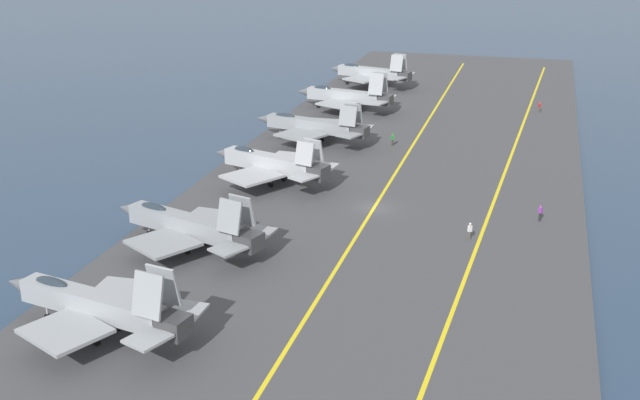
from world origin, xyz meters
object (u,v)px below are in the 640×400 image
parked_jet_second (96,304)px  parked_jet_sixth (346,96)px  crew_red_vest (539,106)px  crew_white_vest (470,230)px  parked_jet_fifth (312,125)px  parked_jet_seventh (371,73)px  crew_green_vest (393,139)px  crew_purple_vest (540,212)px  parked_jet_third (188,225)px  parked_jet_fourth (271,163)px

parked_jet_second → parked_jet_sixth: 74.69m
crew_red_vest → crew_white_vest: (-55.55, 5.39, 0.00)m
parked_jet_fifth → crew_white_vest: 37.73m
parked_jet_seventh → crew_white_vest: bearing=-160.0°
parked_jet_seventh → crew_green_vest: (-36.67, -11.03, -1.68)m
parked_jet_second → crew_purple_vest: (33.41, -31.58, -1.64)m
crew_purple_vest → parked_jet_third: bearing=116.8°
parked_jet_fifth → crew_red_vest: (26.72, -29.69, -1.53)m
parked_jet_fourth → crew_purple_vest: size_ratio=9.14×
crew_purple_vest → crew_white_vest: 9.50m
parked_jet_seventh → crew_red_vest: (-11.64, -29.86, -1.68)m
crew_red_vest → parked_jet_third: bearing=154.5°
parked_jet_fifth → parked_jet_sixth: size_ratio=1.05×
parked_jet_sixth → crew_white_vest: bearing=-153.1°
crew_white_vest → parked_jet_fifth: bearing=40.1°
parked_jet_sixth → parked_jet_third: bearing=178.9°
crew_white_vest → parked_jet_seventh: bearing=20.0°
parked_jet_second → parked_jet_seventh: bearing=-0.4°
parked_jet_third → parked_jet_seventh: bearing=-0.8°
parked_jet_fifth → crew_green_vest: 11.10m
parked_jet_second → crew_green_vest: (57.00, -11.63, -1.65)m
parked_jet_fourth → crew_white_vest: 26.60m
crew_green_vest → parked_jet_sixth: bearing=31.8°
parked_jet_sixth → parked_jet_seventh: size_ratio=1.02×
parked_jet_second → parked_jet_third: (17.24, 0.43, -0.30)m
parked_jet_fifth → parked_jet_sixth: parked_jet_sixth is taller
parked_jet_third → parked_jet_sixth: 57.46m
parked_jet_fifth → parked_jet_fourth: bearing=-179.6°
crew_red_vest → parked_jet_fifth: bearing=132.0°
parked_jet_fourth → crew_red_vest: size_ratio=9.20×
parked_jet_fourth → crew_red_vest: 53.53m
parked_jet_seventh → parked_jet_sixth: bearing=-179.9°
crew_purple_vest → parked_jet_sixth: bearing=36.8°
parked_jet_third → parked_jet_fourth: size_ratio=1.09×
crew_white_vest → crew_red_vest: bearing=-5.5°
parked_jet_seventh → crew_green_vest: parked_jet_seventh is taller
parked_jet_second → crew_white_vest: 36.51m
parked_jet_fifth → crew_purple_vest: 37.82m
parked_jet_seventh → crew_purple_vest: size_ratio=9.20×
parked_jet_second → parked_jet_sixth: size_ratio=1.05×
crew_purple_vest → crew_white_vest: (-6.93, 6.50, -0.01)m
crew_red_vest → crew_green_vest: size_ratio=1.00×
parked_jet_fifth → crew_green_vest: size_ratio=9.89×
parked_jet_fifth → parked_jet_seventh: 38.36m
parked_jet_second → crew_green_vest: size_ratio=9.92×
parked_jet_sixth → crew_white_vest: (-48.21, -24.43, -1.50)m
parked_jet_second → parked_jet_fifth: (55.31, -0.78, -0.11)m
parked_jet_second → parked_jet_seventh: 93.67m
parked_jet_sixth → crew_purple_vest: size_ratio=9.35×
parked_jet_seventh → crew_red_vest: size_ratio=9.26×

